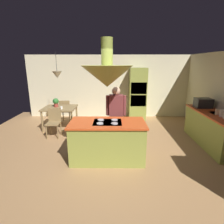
% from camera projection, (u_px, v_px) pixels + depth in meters
% --- Properties ---
extents(ground, '(8.16, 8.16, 0.00)m').
position_uv_depth(ground, '(108.00, 155.00, 4.55)').
color(ground, '#AD7F51').
extents(wall_back, '(6.80, 0.10, 2.55)m').
position_uv_depth(wall_back, '(110.00, 87.00, 7.55)').
color(wall_back, beige).
rests_on(wall_back, ground).
extents(kitchen_island, '(1.73, 0.89, 0.94)m').
position_uv_depth(kitchen_island, '(108.00, 141.00, 4.24)').
color(kitchen_island, '#939E42').
rests_on(kitchen_island, ground).
extents(counter_run_right, '(0.73, 2.16, 0.92)m').
position_uv_depth(counter_run_right, '(212.00, 129.00, 4.99)').
color(counter_run_right, '#939E42').
rests_on(counter_run_right, ground).
extents(oven_tower, '(0.66, 0.62, 2.05)m').
position_uv_depth(oven_tower, '(138.00, 94.00, 7.22)').
color(oven_tower, '#939E42').
rests_on(oven_tower, ground).
extents(dining_table, '(1.09, 0.93, 0.76)m').
position_uv_depth(dining_table, '(60.00, 110.00, 6.22)').
color(dining_table, olive).
rests_on(dining_table, ground).
extents(person_at_island, '(0.53, 0.22, 1.64)m').
position_uv_depth(person_at_island, '(116.00, 113.00, 4.80)').
color(person_at_island, tan).
rests_on(person_at_island, ground).
extents(range_hood, '(1.10, 1.10, 1.00)m').
position_uv_depth(range_hood, '(107.00, 75.00, 3.85)').
color(range_hood, '#939E42').
extents(pendant_light_over_table, '(0.32, 0.32, 0.82)m').
position_uv_depth(pendant_light_over_table, '(57.00, 74.00, 5.91)').
color(pendant_light_over_table, beige).
extents(chair_facing_island, '(0.40, 0.40, 0.87)m').
position_uv_depth(chair_facing_island, '(54.00, 121.00, 5.60)').
color(chair_facing_island, olive).
rests_on(chair_facing_island, ground).
extents(chair_by_back_wall, '(0.40, 0.40, 0.87)m').
position_uv_depth(chair_by_back_wall, '(65.00, 110.00, 6.93)').
color(chair_by_back_wall, olive).
rests_on(chair_by_back_wall, ground).
extents(potted_plant_on_table, '(0.20, 0.20, 0.30)m').
position_uv_depth(potted_plant_on_table, '(56.00, 102.00, 6.22)').
color(potted_plant_on_table, '#99382D').
rests_on(potted_plant_on_table, dining_table).
extents(cup_on_table, '(0.07, 0.07, 0.09)m').
position_uv_depth(cup_on_table, '(61.00, 108.00, 5.96)').
color(cup_on_table, white).
rests_on(cup_on_table, dining_table).
extents(canister_sugar, '(0.11, 0.11, 0.18)m').
position_uv_depth(canister_sugar, '(222.00, 113.00, 4.51)').
color(canister_sugar, silver).
rests_on(canister_sugar, counter_run_right).
extents(canister_tea, '(0.12, 0.12, 0.15)m').
position_uv_depth(canister_tea, '(218.00, 112.00, 4.69)').
color(canister_tea, '#E0B78C').
rests_on(canister_tea, counter_run_right).
extents(microwave_on_counter, '(0.46, 0.36, 0.28)m').
position_uv_depth(microwave_on_counter, '(203.00, 103.00, 5.45)').
color(microwave_on_counter, '#232326').
rests_on(microwave_on_counter, counter_run_right).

